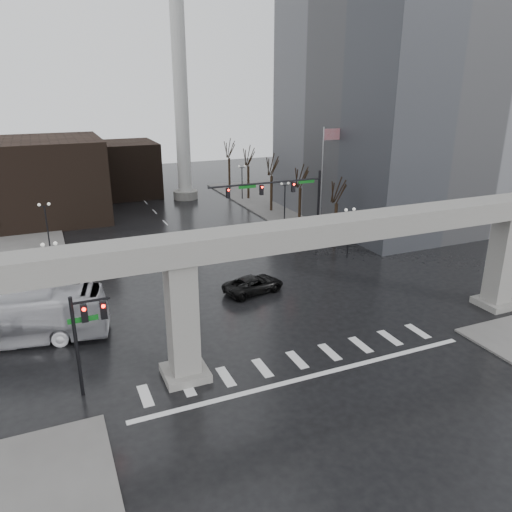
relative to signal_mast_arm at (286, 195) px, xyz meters
name	(u,v)px	position (x,y,z in m)	size (l,w,h in m)	color
ground	(290,352)	(-8.99, -18.80, -5.83)	(160.00, 160.00, 0.00)	black
sidewalk_ne	(336,200)	(17.01, 17.20, -5.75)	(28.00, 36.00, 0.15)	slate
elevated_guideway	(311,250)	(-7.73, -18.80, 1.05)	(48.00, 2.60, 8.70)	gray
office_tower	(406,41)	(19.01, 7.20, 15.17)	(22.00, 26.00, 42.00)	slate
building_far_left	(36,180)	(-22.99, 23.20, -0.83)	(16.00, 14.00, 10.00)	black
building_far_mid	(122,169)	(-10.99, 33.20, -1.83)	(10.00, 10.00, 8.00)	black
smokestack	(181,105)	(-2.99, 27.20, 7.52)	(3.60, 3.60, 30.00)	silver
signal_mast_arm	(286,195)	(0.00, 0.00, 0.00)	(12.12, 0.43, 8.00)	black
signal_left_pole	(85,328)	(-21.24, -18.30, -1.76)	(2.30, 0.30, 6.00)	black
flagpole_assembly	(325,169)	(6.30, 3.20, 1.70)	(2.06, 0.12, 12.00)	silver
lamp_right_0	(349,224)	(4.51, -4.80, -2.36)	(1.22, 0.32, 5.11)	black
lamp_right_1	(285,196)	(4.51, 9.20, -2.36)	(1.22, 0.32, 5.11)	black
lamp_right_2	(242,176)	(4.51, 23.20, -2.36)	(1.22, 0.32, 5.11)	black
lamp_left_0	(52,262)	(-22.49, -4.80, -2.36)	(1.22, 0.32, 5.11)	black
lamp_left_1	(46,219)	(-22.49, 9.20, -2.36)	(1.22, 0.32, 5.11)	black
lamp_left_2	(43,192)	(-22.49, 23.20, -2.36)	(1.22, 0.32, 5.11)	black
tree_right_0	(336,220)	(5.54, -0.78, -3.04)	(1.09, 1.58, 7.50)	black
tree_right_1	(300,203)	(5.54, 7.22, -2.98)	(1.09, 1.61, 7.67)	black
tree_right_2	(272,190)	(5.54, 15.22, -2.91)	(1.10, 1.63, 7.85)	black
tree_right_3	(249,179)	(5.54, 23.22, -2.85)	(1.11, 1.66, 8.02)	black
tree_right_4	(229,170)	(5.54, 31.22, -2.79)	(1.12, 1.69, 8.19)	black
pickup_truck	(254,284)	(-7.34, -8.92, -5.11)	(2.40, 5.20, 1.45)	black
city_bus	(7,318)	(-25.69, -10.15, -4.04)	(3.01, 12.86, 3.58)	silver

